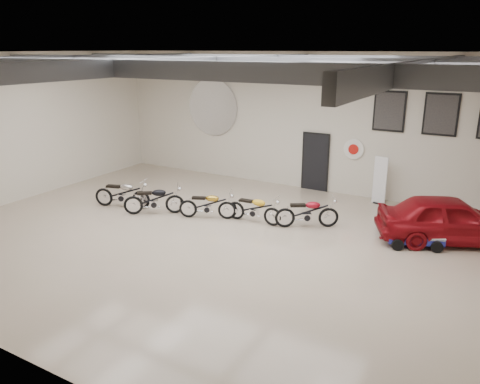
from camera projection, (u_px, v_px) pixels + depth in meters
The scene contains 18 objects.
floor at pixel (218, 241), 12.92m from camera, with size 16.00×12.00×0.01m, color tan.
ceiling at pixel (216, 53), 11.44m from camera, with size 16.00×12.00×0.01m, color slate.
back_wall at pixel (305, 122), 17.16m from camera, with size 16.00×0.02×5.00m, color beige.
left_wall at pixel (20, 128), 15.98m from camera, with size 0.02×12.00×5.00m, color beige.
ceiling_beams at pixel (216, 63), 11.52m from camera, with size 15.80×11.80×0.32m, color #5C5E64, non-canonical shape.
door at pixel (315, 162), 17.31m from camera, with size 0.92×0.08×2.10m, color black.
logo_plaque at pixel (213, 107), 18.93m from camera, with size 2.30×0.06×1.16m, color silver, non-canonical shape.
poster_left at pixel (389, 111), 15.52m from camera, with size 1.05×0.08×1.35m, color black, non-canonical shape.
poster_mid at pixel (441, 114), 14.76m from camera, with size 1.05×0.08×1.35m, color black, non-canonical shape.
oil_sign at pixel (354, 149), 16.45m from camera, with size 0.72×0.10×0.72m, color white, non-canonical shape.
banner_stand at pixel (380, 179), 15.80m from camera, with size 0.47×0.19×1.72m, color white, non-canonical shape.
motorcycle_silver at pixel (122, 193), 15.52m from camera, with size 1.91×0.59×0.99m, color silver, non-canonical shape.
motorcycle_black at pixel (154, 199), 14.91m from camera, with size 1.88×0.58×0.98m, color silver, non-canonical shape.
motorcycle_gold at pixel (207, 204), 14.53m from camera, with size 1.76×0.55×0.92m, color silver, non-canonical shape.
motorcycle_yellow at pixel (254, 208), 14.18m from camera, with size 1.76×0.55×0.92m, color silver, non-canonical shape.
motorcycle_red at pixel (307, 212), 13.79m from camera, with size 1.85×0.57×0.96m, color silver, non-canonical shape.
go_kart at pixel (421, 236), 12.47m from camera, with size 1.76×0.79×0.64m, color navy, non-canonical shape.
vintage_car at pixel (450, 219), 12.70m from camera, with size 3.83×1.55×1.31m, color maroon.
Camera 1 is at (6.45, -10.07, 5.11)m, focal length 35.00 mm.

